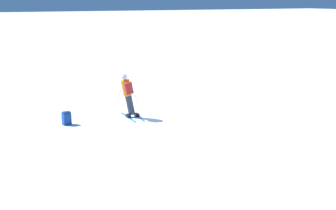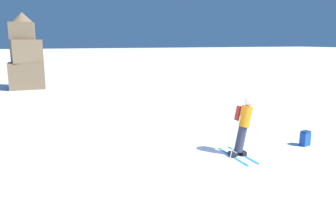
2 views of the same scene
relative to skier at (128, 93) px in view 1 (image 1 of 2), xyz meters
name	(u,v)px [view 1 (image 1 of 2)]	position (x,y,z in m)	size (l,w,h in m)	color
ground_plane	(163,113)	(-1.53, -0.02, -0.99)	(300.00, 300.00, 0.00)	white
skier	(128,93)	(0.00, 0.00, 0.00)	(1.29, 1.68, 1.79)	#1E7AC6
spare_backpack	(67,118)	(2.43, -0.06, -0.74)	(0.33, 0.27, 0.50)	#194293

